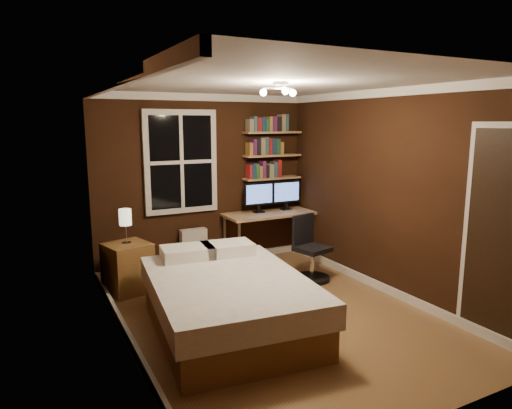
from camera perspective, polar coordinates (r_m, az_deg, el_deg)
name	(u,v)px	position (r m, az deg, el deg)	size (l,w,h in m)	color
floor	(274,314)	(5.21, 2.25, -13.56)	(4.20, 4.20, 0.00)	olive
wall_back	(204,181)	(6.73, -6.54, 2.89)	(3.20, 0.04, 2.50)	black
wall_left	(121,218)	(4.30, -16.52, -1.65)	(0.04, 4.20, 2.50)	black
wall_right	(388,193)	(5.80, 16.23, 1.37)	(0.04, 4.20, 2.50)	black
ceiling	(276,83)	(4.79, 2.47, 14.98)	(3.20, 4.20, 0.02)	white
window	(181,162)	(6.55, -9.36, 5.26)	(1.06, 0.06, 1.46)	silver
door	(505,240)	(4.85, 28.69, -3.89)	(0.03, 0.82, 2.05)	black
ceiling_fixture	(281,92)	(4.69, 3.08, 13.85)	(0.44, 0.44, 0.18)	beige
bookshelf_lower	(272,178)	(7.08, 2.02, 3.31)	(0.92, 0.22, 0.03)	tan
books_row_lower	(272,170)	(7.06, 2.02, 4.36)	(0.54, 0.16, 0.23)	maroon
bookshelf_middle	(272,156)	(7.04, 2.03, 6.14)	(0.92, 0.22, 0.03)	tan
books_row_middle	(272,147)	(7.04, 2.04, 7.20)	(0.54, 0.16, 0.23)	navy
bookshelf_upper	(272,132)	(7.03, 2.05, 8.99)	(0.92, 0.22, 0.03)	tan
books_row_upper	(272,124)	(7.03, 2.06, 10.05)	(0.60, 0.16, 0.23)	#245432
bed	(228,301)	(4.79, -3.58, -11.90)	(1.71, 2.22, 0.70)	brown
nightstand	(128,268)	(5.97, -15.73, -7.62)	(0.50, 0.50, 0.63)	brown
bedside_lamp	(126,226)	(5.83, -15.98, -2.65)	(0.15, 0.15, 0.43)	beige
radiator	(194,248)	(6.75, -7.79, -5.45)	(0.38, 0.13, 0.58)	silver
desk	(275,216)	(6.97, 2.45, -1.41)	(1.59, 0.60, 0.76)	tan
monitor_left	(259,198)	(6.87, 0.36, 0.86)	(0.49, 0.12, 0.45)	black
monitor_right	(286,195)	(7.11, 3.79, 1.15)	(0.49, 0.12, 0.45)	black
desk_lamp	(319,195)	(7.20, 7.85, 1.15)	(0.14, 0.32, 0.44)	silver
office_chair	(310,256)	(6.22, 6.74, -6.47)	(0.48, 0.48, 0.88)	black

